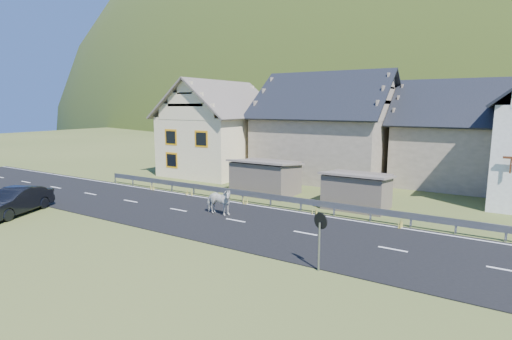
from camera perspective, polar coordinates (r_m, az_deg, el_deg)
The scene contains 14 objects.
ground at distance 21.04m, azimuth -2.94°, elevation -7.31°, with size 160.00×160.00×0.00m, color #3A4C1E.
road at distance 21.03m, azimuth -2.94°, elevation -7.26°, with size 60.00×7.00×0.04m, color black.
lane_markings at distance 21.03m, azimuth -2.94°, elevation -7.19°, with size 60.00×6.60×0.01m, color silver.
guardrail at distance 23.91m, azimuth 2.10°, elevation -3.88°, with size 28.10×0.09×0.75m.
shed_left at distance 27.17m, azimuth 1.39°, elevation -1.12°, with size 4.30×3.30×2.40m, color #64584C.
shed_right at distance 24.14m, azimuth 14.21°, elevation -2.97°, with size 3.80×2.90×2.20m, color #64584C.
house_cream at distance 35.79m, azimuth -5.23°, elevation 6.60°, with size 7.80×9.80×8.30m.
house_stone_a at distance 33.97m, azimuth 10.23°, elevation 6.82°, with size 10.80×9.80×8.90m.
house_stone_b at distance 33.69m, azimuth 27.60°, elevation 5.22°, with size 9.80×8.80×8.10m.
mountain at distance 198.36m, azimuth 29.65°, elevation 0.52°, with size 440.00×280.00×260.00m, color #203712.
conifer_patch at distance 142.97m, azimuth 4.15°, elevation 9.24°, with size 76.00×50.00×28.00m, color black.
horse at distance 21.98m, azimuth -5.38°, elevation -4.48°, with size 1.78×0.81×1.50m, color silver.
car at distance 25.84m, azimuth -31.20°, elevation -3.85°, with size 1.56×4.48×1.48m, color black.
traffic_mirror at distance 14.73m, azimuth 9.18°, elevation -8.24°, with size 0.58×0.26×2.18m.
Camera 1 is at (11.53, -16.55, 6.00)m, focal length 28.00 mm.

